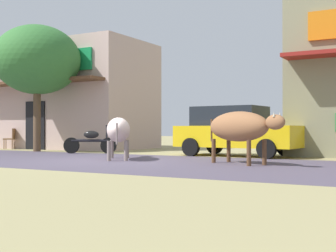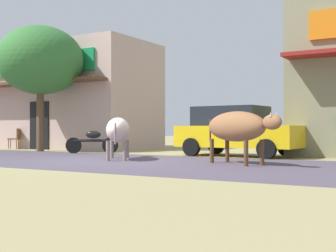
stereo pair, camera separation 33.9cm
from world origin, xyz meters
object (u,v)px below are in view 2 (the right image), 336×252
at_px(parked_motorcycle, 93,141).
at_px(cow_far_dark, 237,127).
at_px(roadside_tree, 40,61).
at_px(parked_hatchback_car, 236,131).
at_px(cow_near_brown, 118,130).
at_px(cafe_chair_near_tree, 15,137).

height_order(parked_motorcycle, cow_far_dark, cow_far_dark).
xyz_separation_m(roadside_tree, parked_hatchback_car, (8.07, 0.86, -2.81)).
relative_size(roadside_tree, cow_far_dark, 1.99).
distance_m(parked_hatchback_car, parked_motorcycle, 5.29).
height_order(cow_near_brown, cow_far_dark, cow_far_dark).
bearing_deg(cow_far_dark, cafe_chair_near_tree, 164.14).
distance_m(parked_hatchback_car, cow_near_brown, 4.05).
bearing_deg(cafe_chair_near_tree, parked_hatchback_car, -0.86).
height_order(parked_hatchback_car, parked_motorcycle, parked_hatchback_car).
relative_size(parked_hatchback_car, cow_near_brown, 1.73).
height_order(roadside_tree, cafe_chair_near_tree, roadside_tree).
distance_m(cow_near_brown, cafe_chair_near_tree, 8.94).
relative_size(parked_motorcycle, cow_near_brown, 0.75).
distance_m(parked_motorcycle, cafe_chair_near_tree, 5.65).
relative_size(cow_near_brown, cafe_chair_near_tree, 2.61).
bearing_deg(parked_motorcycle, roadside_tree, 175.06).
height_order(cow_near_brown, cafe_chair_near_tree, cow_near_brown).
bearing_deg(roadside_tree, parked_motorcycle, -4.94).
bearing_deg(cow_far_dark, parked_motorcycle, 161.77).
height_order(cow_far_dark, cafe_chair_near_tree, cow_far_dark).
xyz_separation_m(parked_hatchback_car, cow_far_dark, (1.36, -3.26, 0.11)).
distance_m(parked_motorcycle, cow_near_brown, 3.51).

